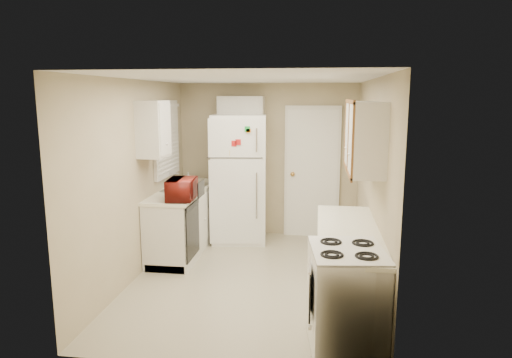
# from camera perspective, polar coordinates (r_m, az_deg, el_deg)

# --- Properties ---
(floor) EXTENTS (3.80, 3.80, 0.00)m
(floor) POSITION_cam_1_polar(r_m,az_deg,el_deg) (5.73, -0.69, -12.31)
(floor) COLOR beige
(floor) RESTS_ON ground
(ceiling) EXTENTS (3.80, 3.80, 0.00)m
(ceiling) POSITION_cam_1_polar(r_m,az_deg,el_deg) (5.29, -0.75, 12.46)
(ceiling) COLOR white
(ceiling) RESTS_ON floor
(wall_left) EXTENTS (3.80, 3.80, 0.00)m
(wall_left) POSITION_cam_1_polar(r_m,az_deg,el_deg) (5.75, -14.65, -0.06)
(wall_left) COLOR tan
(wall_left) RESTS_ON floor
(wall_right) EXTENTS (3.80, 3.80, 0.00)m
(wall_right) POSITION_cam_1_polar(r_m,az_deg,el_deg) (5.36, 14.26, -0.79)
(wall_right) COLOR tan
(wall_right) RESTS_ON floor
(wall_back) EXTENTS (2.80, 2.80, 0.00)m
(wall_back) POSITION_cam_1_polar(r_m,az_deg,el_deg) (7.24, 1.50, 2.36)
(wall_back) COLOR tan
(wall_back) RESTS_ON floor
(wall_front) EXTENTS (2.80, 2.80, 0.00)m
(wall_front) POSITION_cam_1_polar(r_m,az_deg,el_deg) (3.56, -5.24, -6.10)
(wall_front) COLOR tan
(wall_front) RESTS_ON floor
(left_counter) EXTENTS (0.60, 1.80, 0.90)m
(left_counter) POSITION_cam_1_polar(r_m,az_deg,el_deg) (6.64, -9.01, -5.10)
(left_counter) COLOR silver
(left_counter) RESTS_ON floor
(dishwasher) EXTENTS (0.03, 0.58, 0.72)m
(dishwasher) POSITION_cam_1_polar(r_m,az_deg,el_deg) (6.00, -8.00, -6.36)
(dishwasher) COLOR black
(dishwasher) RESTS_ON floor
(sink) EXTENTS (0.54, 0.74, 0.16)m
(sink) POSITION_cam_1_polar(r_m,az_deg,el_deg) (6.69, -8.74, -1.38)
(sink) COLOR gray
(sink) RESTS_ON left_counter
(microwave) EXTENTS (0.51, 0.31, 0.32)m
(microwave) POSITION_cam_1_polar(r_m,az_deg,el_deg) (5.87, -9.25, -1.14)
(microwave) COLOR maroon
(microwave) RESTS_ON left_counter
(soap_bottle) EXTENTS (0.10, 0.10, 0.17)m
(soap_bottle) POSITION_cam_1_polar(r_m,az_deg,el_deg) (6.96, -8.47, 0.26)
(soap_bottle) COLOR white
(soap_bottle) RESTS_ON left_counter
(window_blinds) EXTENTS (0.10, 0.98, 1.08)m
(window_blinds) POSITION_cam_1_polar(r_m,az_deg,el_deg) (6.66, -11.07, 4.94)
(window_blinds) COLOR silver
(window_blinds) RESTS_ON wall_left
(upper_cabinet_left) EXTENTS (0.30, 0.45, 0.70)m
(upper_cabinet_left) POSITION_cam_1_polar(r_m,az_deg,el_deg) (5.83, -12.73, 6.11)
(upper_cabinet_left) COLOR silver
(upper_cabinet_left) RESTS_ON wall_left
(refrigerator) EXTENTS (0.87, 0.85, 1.93)m
(refrigerator) POSITION_cam_1_polar(r_m,az_deg,el_deg) (6.97, -2.07, 0.10)
(refrigerator) COLOR white
(refrigerator) RESTS_ON floor
(cabinet_over_fridge) EXTENTS (0.70, 0.30, 0.40)m
(cabinet_over_fridge) POSITION_cam_1_polar(r_m,az_deg,el_deg) (7.08, -1.87, 8.68)
(cabinet_over_fridge) COLOR silver
(cabinet_over_fridge) RESTS_ON wall_back
(interior_door) EXTENTS (0.86, 0.06, 2.08)m
(interior_door) POSITION_cam_1_polar(r_m,az_deg,el_deg) (7.19, 7.01, 0.78)
(interior_door) COLOR white
(interior_door) RESTS_ON floor
(right_counter) EXTENTS (0.60, 2.00, 0.90)m
(right_counter) POSITION_cam_1_polar(r_m,az_deg,el_deg) (4.77, 11.28, -11.44)
(right_counter) COLOR silver
(right_counter) RESTS_ON floor
(stove) EXTENTS (0.70, 0.82, 0.92)m
(stove) POSITION_cam_1_polar(r_m,az_deg,el_deg) (4.19, 11.19, -14.51)
(stove) COLOR white
(stove) RESTS_ON floor
(upper_cabinet_right) EXTENTS (0.30, 1.20, 0.70)m
(upper_cabinet_right) POSITION_cam_1_polar(r_m,az_deg,el_deg) (4.77, 13.44, 5.19)
(upper_cabinet_right) COLOR silver
(upper_cabinet_right) RESTS_ON wall_right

